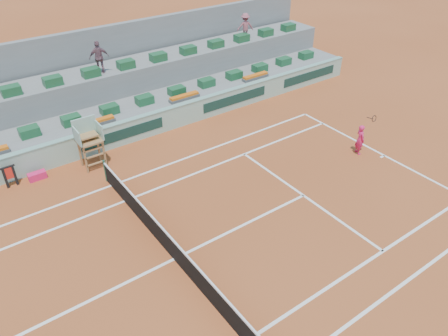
# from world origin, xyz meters

# --- Properties ---
(ground) EXTENTS (90.00, 90.00, 0.00)m
(ground) POSITION_xyz_m (0.00, 0.00, 0.00)
(ground) COLOR #96411D
(ground) RESTS_ON ground
(seating_tier_lower) EXTENTS (36.00, 4.00, 1.20)m
(seating_tier_lower) POSITION_xyz_m (0.00, 10.70, 0.60)
(seating_tier_lower) COLOR gray
(seating_tier_lower) RESTS_ON ground
(seating_tier_upper) EXTENTS (36.00, 2.40, 2.60)m
(seating_tier_upper) POSITION_xyz_m (0.00, 12.30, 1.30)
(seating_tier_upper) COLOR gray
(seating_tier_upper) RESTS_ON ground
(stadium_back_wall) EXTENTS (36.00, 0.40, 4.40)m
(stadium_back_wall) POSITION_xyz_m (0.00, 13.90, 2.20)
(stadium_back_wall) COLOR gray
(stadium_back_wall) RESTS_ON ground
(player_bag) EXTENTS (0.77, 0.34, 0.34)m
(player_bag) POSITION_xyz_m (-2.48, 7.90, 0.17)
(player_bag) COLOR #ED1E5E
(player_bag) RESTS_ON ground
(spectator_mid) EXTENTS (1.09, 0.64, 1.74)m
(spectator_mid) POSITION_xyz_m (2.61, 11.80, 3.47)
(spectator_mid) COLOR #79505B
(spectator_mid) RESTS_ON seating_tier_upper
(spectator_right) EXTENTS (1.19, 0.94, 1.62)m
(spectator_right) POSITION_xyz_m (12.47, 11.97, 3.41)
(spectator_right) COLOR #9D4E59
(spectator_right) RESTS_ON seating_tier_upper
(court_lines) EXTENTS (23.89, 11.09, 0.01)m
(court_lines) POSITION_xyz_m (0.00, 0.00, 0.01)
(court_lines) COLOR white
(court_lines) RESTS_ON ground
(tennis_net) EXTENTS (0.10, 11.97, 1.10)m
(tennis_net) POSITION_xyz_m (0.00, 0.00, 0.53)
(tennis_net) COLOR black
(tennis_net) RESTS_ON ground
(advertising_hoarding) EXTENTS (36.00, 0.34, 1.26)m
(advertising_hoarding) POSITION_xyz_m (0.02, 8.50, 0.63)
(advertising_hoarding) COLOR #95BCA9
(advertising_hoarding) RESTS_ON ground
(umpire_chair) EXTENTS (1.10, 0.90, 2.40)m
(umpire_chair) POSITION_xyz_m (0.00, 7.50, 1.54)
(umpire_chair) COLOR #986839
(umpire_chair) RESTS_ON ground
(seat_row_lower) EXTENTS (32.90, 0.60, 0.44)m
(seat_row_lower) POSITION_xyz_m (0.00, 9.80, 1.42)
(seat_row_lower) COLOR #1B522D
(seat_row_lower) RESTS_ON seating_tier_lower
(seat_row_upper) EXTENTS (32.90, 0.60, 0.44)m
(seat_row_upper) POSITION_xyz_m (0.00, 11.70, 2.82)
(seat_row_upper) COLOR #1B522D
(seat_row_upper) RESTS_ON seating_tier_upper
(flower_planters) EXTENTS (26.80, 0.36, 0.28)m
(flower_planters) POSITION_xyz_m (-1.50, 9.00, 1.33)
(flower_planters) COLOR #505050
(flower_planters) RESTS_ON seating_tier_lower
(towel_rack) EXTENTS (0.62, 0.10, 1.03)m
(towel_rack) POSITION_xyz_m (-3.53, 7.99, 0.60)
(towel_rack) COLOR black
(towel_rack) RESTS_ON ground
(tennis_player) EXTENTS (0.53, 0.89, 2.28)m
(tennis_player) POSITION_xyz_m (11.01, 0.94, 0.78)
(tennis_player) COLOR #ED1E5E
(tennis_player) RESTS_ON ground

